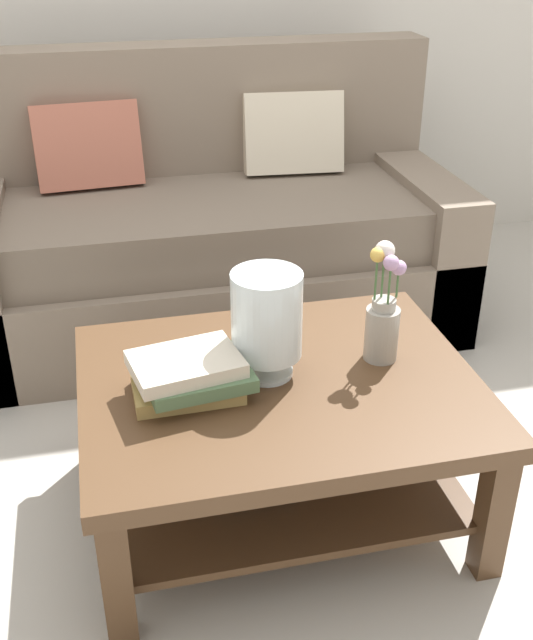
% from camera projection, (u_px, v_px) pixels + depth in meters
% --- Properties ---
extents(ground_plane, '(10.00, 10.00, 0.00)m').
position_uv_depth(ground_plane, '(248.00, 444.00, 2.50)').
color(ground_plane, '#B7B2A8').
extents(couch, '(1.93, 0.90, 1.06)m').
position_uv_depth(couch, '(208.00, 235.00, 3.11)').
color(couch, '#7A6B5B').
rests_on(couch, ground).
extents(coffee_table, '(1.05, 0.83, 0.44)m').
position_uv_depth(coffee_table, '(278.00, 417.00, 2.10)').
color(coffee_table, '#4C331E').
rests_on(coffee_table, ground).
extents(book_stack_main, '(0.32, 0.24, 0.11)m').
position_uv_depth(book_stack_main, '(190.00, 375.00, 1.95)').
color(book_stack_main, tan).
rests_on(book_stack_main, coffee_table).
extents(glass_hurricane_vase, '(0.19, 0.19, 0.29)m').
position_uv_depth(glass_hurricane_vase, '(267.00, 317.00, 1.98)').
color(glass_hurricane_vase, silver).
rests_on(glass_hurricane_vase, coffee_table).
extents(flower_pitcher, '(0.10, 0.09, 0.34)m').
position_uv_depth(flower_pitcher, '(383.00, 317.00, 2.08)').
color(flower_pitcher, '#9E998E').
rests_on(flower_pitcher, coffee_table).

